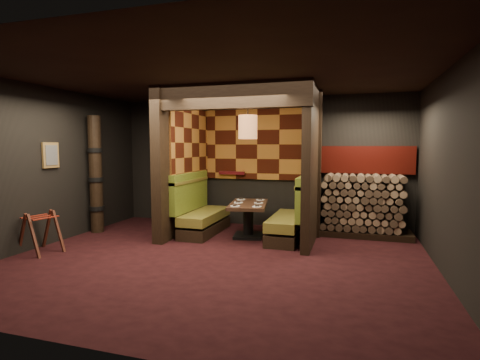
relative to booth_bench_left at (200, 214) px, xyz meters
name	(u,v)px	position (x,y,z in m)	size (l,w,h in m)	color
floor	(216,261)	(0.96, -1.65, -0.41)	(6.50, 5.50, 0.02)	black
ceiling	(215,74)	(0.96, -1.65, 2.46)	(6.50, 5.50, 0.02)	black
wall_back	(259,162)	(0.96, 1.11, 1.02)	(6.50, 0.02, 2.85)	black
wall_front	(97,189)	(0.96, -4.41, 1.02)	(6.50, 0.02, 2.85)	black
wall_left	(45,166)	(-2.30, -1.65, 1.02)	(0.02, 5.50, 2.85)	black
wall_right	(453,174)	(4.22, -1.65, 1.02)	(0.02, 5.50, 2.85)	black
partition_left	(182,164)	(-0.39, 0.00, 1.02)	(0.20, 2.20, 2.85)	black
partition_right	(313,165)	(2.26, 0.05, 1.02)	(0.15, 2.10, 2.85)	black
header_beam	(228,96)	(0.94, -0.95, 2.23)	(2.85, 0.18, 0.44)	black
tapa_back_panel	(258,144)	(0.94, 1.06, 1.42)	(2.40, 0.06, 1.55)	#A86826
tapa_side_panel	(191,143)	(-0.27, 0.17, 1.45)	(0.04, 1.85, 1.45)	#A86826
lacquer_shelf	(232,173)	(0.36, 1.00, 0.78)	(0.60, 0.12, 0.07)	#520F12
booth_bench_left	(200,214)	(0.00, 0.00, 0.00)	(0.68, 1.60, 1.14)	black
booth_bench_right	(292,219)	(1.89, 0.00, 0.00)	(0.68, 1.60, 1.14)	black
dining_table	(248,215)	(1.05, -0.07, 0.04)	(0.90, 1.38, 0.68)	black
place_settings	(248,202)	(1.05, -0.07, 0.29)	(0.73, 1.11, 0.03)	white
pendant_lamp	(248,127)	(1.05, -0.12, 1.74)	(0.36, 0.36, 0.93)	#9E5F35
framed_picture	(51,155)	(-2.25, -1.55, 1.22)	(0.05, 0.36, 0.46)	olive
luggage_rack	(41,231)	(-2.01, -2.10, -0.03)	(0.77, 0.62, 0.74)	#451D12
totem_column	(96,175)	(-2.09, -0.55, 0.79)	(0.31, 0.31, 2.40)	black
firewood_stack	(366,206)	(3.25, 0.70, 0.21)	(1.73, 0.70, 1.22)	black
mosaic_header	(367,160)	(3.25, 1.03, 1.10)	(1.83, 0.10, 0.56)	maroon
bay_front_post	(319,165)	(2.35, 0.31, 1.02)	(0.08, 0.08, 2.85)	black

